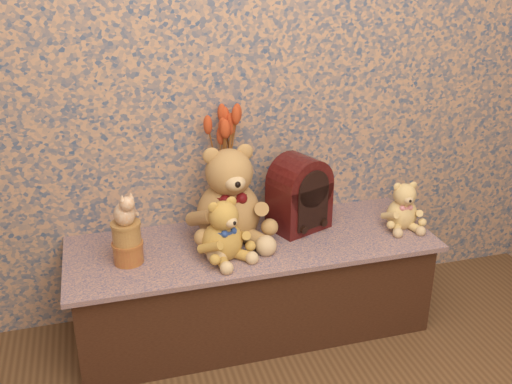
# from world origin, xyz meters

# --- Properties ---
(display_shelf) EXTENTS (1.49, 0.53, 0.42)m
(display_shelf) POSITION_xyz_m (0.00, 1.25, 0.21)
(display_shelf) COLOR navy
(display_shelf) RESTS_ON ground
(teddy_large) EXTENTS (0.37, 0.43, 0.43)m
(teddy_large) POSITION_xyz_m (-0.09, 1.31, 0.64)
(teddy_large) COLOR #9F763D
(teddy_large) RESTS_ON display_shelf
(teddy_medium) EXTENTS (0.29, 0.31, 0.26)m
(teddy_medium) POSITION_xyz_m (-0.15, 1.15, 0.55)
(teddy_medium) COLOR #B37C32
(teddy_medium) RESTS_ON display_shelf
(teddy_small) EXTENTS (0.20, 0.23, 0.22)m
(teddy_small) POSITION_xyz_m (0.65, 1.21, 0.53)
(teddy_small) COLOR tan
(teddy_small) RESTS_ON display_shelf
(cathedral_radio) EXTENTS (0.28, 0.24, 0.32)m
(cathedral_radio) POSITION_xyz_m (0.22, 1.32, 0.58)
(cathedral_radio) COLOR #3D0B0C
(cathedral_radio) RESTS_ON display_shelf
(ceramic_vase) EXTENTS (0.14, 0.14, 0.20)m
(ceramic_vase) POSITION_xyz_m (-0.07, 1.42, 0.52)
(ceramic_vase) COLOR tan
(ceramic_vase) RESTS_ON display_shelf
(dried_stalks) EXTENTS (0.24, 0.24, 0.43)m
(dried_stalks) POSITION_xyz_m (-0.07, 1.42, 0.83)
(dried_stalks) COLOR #C3441F
(dried_stalks) RESTS_ON ceramic_vase
(biscuit_tin_lower) EXTENTS (0.14, 0.14, 0.08)m
(biscuit_tin_lower) POSITION_xyz_m (-0.50, 1.21, 0.46)
(biscuit_tin_lower) COLOR gold
(biscuit_tin_lower) RESTS_ON display_shelf
(biscuit_tin_upper) EXTENTS (0.11, 0.11, 0.08)m
(biscuit_tin_upper) POSITION_xyz_m (-0.50, 1.21, 0.54)
(biscuit_tin_upper) COLOR #E0C562
(biscuit_tin_upper) RESTS_ON biscuit_tin_lower
(cat_figurine) EXTENTS (0.13, 0.14, 0.13)m
(cat_figurine) POSITION_xyz_m (-0.50, 1.21, 0.65)
(cat_figurine) COLOR silver
(cat_figurine) RESTS_ON biscuit_tin_upper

